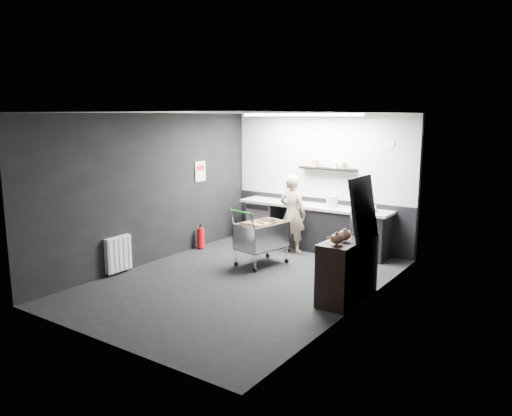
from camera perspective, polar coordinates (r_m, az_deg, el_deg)
The scene contains 22 objects.
floor at distance 8.25m, azimuth -1.60°, elevation -8.29°, with size 5.50×5.50×0.00m, color black.
ceiling at distance 7.80m, azimuth -1.71°, elevation 10.83°, with size 5.50×5.50×0.00m, color silver.
wall_back at distance 10.24m, azimuth 7.47°, elevation 3.10°, with size 5.50×5.50×0.00m, color black.
wall_front at distance 5.96m, azimuth -17.45°, elevation -2.66°, with size 5.50×5.50×0.00m, color black.
wall_left at distance 9.22m, azimuth -11.75°, elevation 2.15°, with size 5.50×5.50×0.00m, color black.
wall_right at distance 6.94m, azimuth 11.80°, elevation -0.57°, with size 5.50×5.50×0.00m, color black.
kitchen_wall_panel at distance 10.17m, azimuth 7.48°, elevation 5.88°, with size 3.95×0.02×1.70m, color beige.
dado_panel at distance 10.37m, azimuth 7.31°, elevation -1.57°, with size 3.95×0.02×1.00m, color black.
floating_shelf at distance 10.00m, azimuth 8.19°, elevation 4.47°, with size 1.20×0.22×0.04m, color black.
wall_clock at distance 9.59m, azimuth 15.02°, elevation 7.13°, with size 0.20×0.20×0.03m, color silver.
poster at distance 10.12m, azimuth -6.40°, elevation 4.18°, with size 0.02×0.30×0.40m, color white.
poster_red_band at distance 10.11m, azimuth -6.38°, elevation 4.57°, with size 0.01×0.22×0.10m, color red.
radiator at distance 8.80m, azimuth -15.47°, elevation -5.08°, with size 0.10×0.50×0.60m, color silver.
ceiling_strip at distance 9.36m, azimuth 5.11°, elevation 10.56°, with size 2.40×0.20×0.04m, color white.
prep_counter at distance 10.04m, azimuth 7.18°, elevation -2.21°, with size 3.20×0.61×0.90m.
person at distance 9.76m, azimuth 4.19°, elevation -0.66°, with size 0.56×0.37×1.54m, color beige.
shopping_cart at distance 8.96m, azimuth 0.63°, elevation -3.41°, with size 0.75×1.06×1.05m.
sideboard at distance 7.44m, azimuth 10.64°, elevation -5.92°, with size 0.52×1.21×1.82m.
fire_extinguisher at distance 10.13m, azimuth -6.34°, elevation -3.33°, with size 0.15×0.15×0.50m.
cardboard_box at distance 9.51m, azimuth 12.19°, elevation -0.09°, with size 0.45×0.34×0.09m, color #AA7E5A.
pink_tub at distance 9.82m, azimuth 8.66°, elevation 0.73°, with size 0.22×0.22×0.22m, color beige.
white_container at distance 10.19m, azimuth 4.08°, elevation 1.04°, with size 0.19×0.15×0.17m, color silver.
Camera 1 is at (4.61, -6.30, 2.66)m, focal length 35.00 mm.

